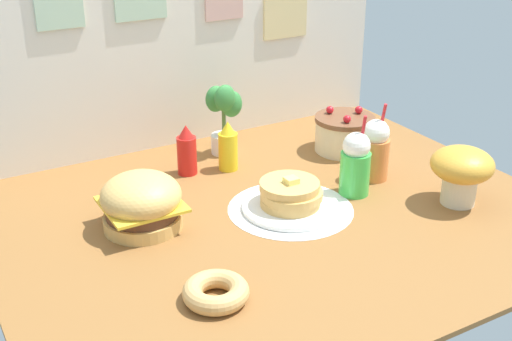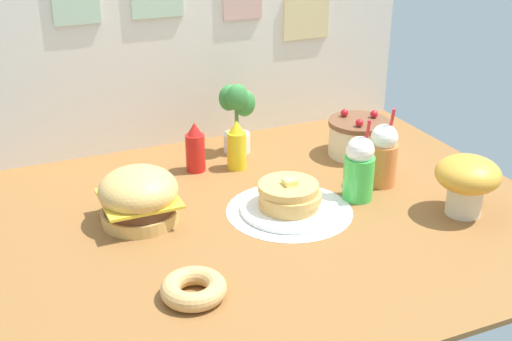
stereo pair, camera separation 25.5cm
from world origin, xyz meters
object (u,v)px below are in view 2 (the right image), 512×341
Objects in this scene: ketchup_bottle at (195,149)px; donut_pink_glaze at (194,288)px; burger at (139,197)px; mushroom_stool at (467,179)px; pancake_stack at (289,199)px; mustard_bottle at (237,146)px; layer_cake at (358,137)px; potted_plant at (237,115)px; cream_soda_cup at (359,168)px; orange_float_cup at (383,155)px.

ketchup_bottle is 0.95m from donut_pink_glaze.
burger is 1.21× the size of mushroom_stool.
pancake_stack reaches higher than donut_pink_glaze.
burger is 1.33× the size of mustard_bottle.
layer_cake is 0.56m from potted_plant.
cream_soda_cup is at bearing -67.69° from potted_plant.
mustard_bottle is 0.63m from orange_float_cup.
donut_pink_glaze is (-0.31, -0.89, -0.07)m from ketchup_bottle.
mustard_bottle is at bearing 60.14° from donut_pink_glaze.
layer_cake is (0.53, 0.37, 0.03)m from pancake_stack.
ketchup_bottle is at bearing 46.00° from burger.
ketchup_bottle is 1.13m from mushroom_stool.
ketchup_bottle is (0.34, 0.35, 0.00)m from burger.
pancake_stack is at bearing -85.85° from mustard_bottle.
donut_pink_glaze is at bearing -87.11° from burger.
pancake_stack is at bearing -15.25° from burger.
orange_float_cup is 1.61× the size of donut_pink_glaze.
cream_soda_cup is 0.90m from donut_pink_glaze.
potted_plant is at bearing 112.31° from cream_soda_cup.
mushroom_stool is (1.12, 0.11, 0.11)m from donut_pink_glaze.
cream_soda_cup is (0.84, -0.16, 0.03)m from burger.
layer_cake is at bearing -9.82° from ketchup_bottle.
ketchup_bottle is 0.18m from mustard_bottle.
cream_soda_cup is 0.69m from potted_plant.
pancake_stack is 1.70× the size of mustard_bottle.
orange_float_cup is at bearing -53.01° from potted_plant.
mustard_bottle is 0.67× the size of cream_soda_cup.
ketchup_bottle is 0.67× the size of orange_float_cup.
cream_soda_cup reaches higher than ketchup_bottle.
donut_pink_glaze is at bearing -118.73° from potted_plant.
pancake_stack is 1.55× the size of mushroom_stool.
layer_cake reaches higher than donut_pink_glaze.
potted_plant is at bearing 153.27° from layer_cake.
pancake_stack is at bearing -172.35° from orange_float_cup.
cream_soda_cup reaches higher than burger.
orange_float_cup reaches higher than mushroom_stool.
potted_plant is at bearing 121.85° from mushroom_stool.
pancake_stack is 1.70× the size of ketchup_bottle.
burger is 0.88× the size of cream_soda_cup.
pancake_stack is 1.83× the size of donut_pink_glaze.
cream_soda_cup is 0.18m from orange_float_cup.
burger is 0.78× the size of pancake_stack.
donut_pink_glaze is at bearing -143.95° from layer_cake.
pancake_stack is 0.45m from mustard_bottle.
potted_plant is (-0.42, 0.56, 0.05)m from orange_float_cup.
layer_cake is 1.25× the size of ketchup_bottle.
layer_cake is 0.82× the size of potted_plant.
ketchup_bottle is at bearing 170.18° from layer_cake.
burger is 0.57m from pancake_stack.
ketchup_bottle is 0.72m from cream_soda_cup.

